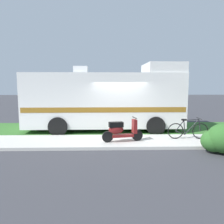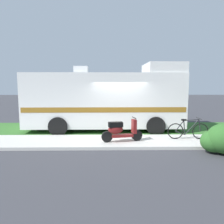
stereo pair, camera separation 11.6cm
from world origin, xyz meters
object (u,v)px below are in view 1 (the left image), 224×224
object	(u,v)px
bicycle	(188,130)
pickup_truck_near	(108,104)
scooter	(121,130)
motorhome_rv	(106,99)

from	to	relation	value
bicycle	pickup_truck_near	xyz separation A→B (m)	(-3.34, 7.16, 0.49)
scooter	bicycle	world-z (taller)	scooter
bicycle	pickup_truck_near	bearing A→B (deg)	114.98
motorhome_rv	scooter	size ratio (longest dim) A/B	4.73
motorhome_rv	pickup_truck_near	distance (m)	4.80
bicycle	pickup_truck_near	distance (m)	7.92
scooter	pickup_truck_near	bearing A→B (deg)	93.75
bicycle	scooter	bearing A→B (deg)	-172.59
scooter	pickup_truck_near	world-z (taller)	pickup_truck_near
motorhome_rv	scooter	xyz separation A→B (m)	(0.58, -2.78, -1.06)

